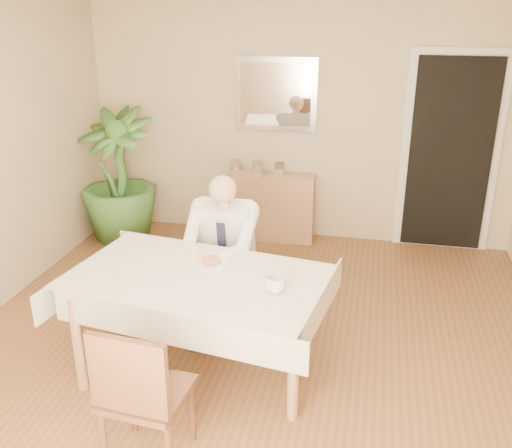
% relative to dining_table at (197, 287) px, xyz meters
% --- Properties ---
extents(room, '(5.00, 5.02, 2.60)m').
position_rel_dining_table_xyz_m(room, '(0.30, 0.16, 0.63)').
color(room, brown).
rests_on(room, ground).
extents(doorway, '(0.96, 0.07, 2.10)m').
position_rel_dining_table_xyz_m(doorway, '(1.85, 2.63, 0.33)').
color(doorway, silver).
rests_on(doorway, ground).
extents(mirror, '(0.86, 0.04, 0.76)m').
position_rel_dining_table_xyz_m(mirror, '(0.05, 2.63, 0.88)').
color(mirror, silver).
rests_on(mirror, room).
extents(dining_table, '(1.87, 1.28, 0.75)m').
position_rel_dining_table_xyz_m(dining_table, '(0.00, 0.00, 0.00)').
color(dining_table, '#A67953').
rests_on(dining_table, ground).
extents(chair_far, '(0.41, 0.41, 0.83)m').
position_rel_dining_table_xyz_m(chair_far, '(-0.00, 0.87, -0.21)').
color(chair_far, '#482716').
rests_on(chair_far, ground).
extents(chair_near, '(0.48, 0.48, 0.93)m').
position_rel_dining_table_xyz_m(chair_near, '(-0.03, -0.95, -0.14)').
color(chair_near, '#482716').
rests_on(chair_near, ground).
extents(seated_man, '(0.48, 0.72, 1.24)m').
position_rel_dining_table_xyz_m(seated_man, '(0.00, 0.59, 0.02)').
color(seated_man, silver).
rests_on(seated_man, ground).
extents(plate, '(0.26, 0.26, 0.02)m').
position_rel_dining_table_xyz_m(plate, '(0.04, 0.19, 0.09)').
color(plate, white).
rests_on(plate, dining_table).
extents(food, '(0.14, 0.14, 0.06)m').
position_rel_dining_table_xyz_m(food, '(0.04, 0.19, 0.11)').
color(food, '#8E5C3A').
rests_on(food, dining_table).
extents(knife, '(0.01, 0.13, 0.01)m').
position_rel_dining_table_xyz_m(knife, '(0.08, 0.13, 0.11)').
color(knife, silver).
rests_on(knife, dining_table).
extents(fork, '(0.01, 0.13, 0.01)m').
position_rel_dining_table_xyz_m(fork, '(0.00, 0.13, 0.11)').
color(fork, silver).
rests_on(fork, dining_table).
extents(coffee_mug, '(0.17, 0.17, 0.10)m').
position_rel_dining_table_xyz_m(coffee_mug, '(0.56, -0.11, 0.14)').
color(coffee_mug, white).
rests_on(coffee_mug, dining_table).
extents(sideboard, '(0.92, 0.36, 0.72)m').
position_rel_dining_table_xyz_m(sideboard, '(0.05, 2.48, -0.31)').
color(sideboard, '#A67953').
rests_on(sideboard, ground).
extents(photo_frame_left, '(0.10, 0.02, 0.14)m').
position_rel_dining_table_xyz_m(photo_frame_left, '(-0.37, 2.56, 0.12)').
color(photo_frame_left, silver).
rests_on(photo_frame_left, sideboard).
extents(photo_frame_center, '(0.10, 0.02, 0.14)m').
position_rel_dining_table_xyz_m(photo_frame_center, '(-0.13, 2.54, 0.12)').
color(photo_frame_center, silver).
rests_on(photo_frame_center, sideboard).
extents(photo_frame_right, '(0.10, 0.02, 0.14)m').
position_rel_dining_table_xyz_m(photo_frame_right, '(0.12, 2.53, 0.12)').
color(photo_frame_right, silver).
rests_on(photo_frame_right, sideboard).
extents(potted_palm, '(0.90, 0.90, 1.43)m').
position_rel_dining_table_xyz_m(potted_palm, '(-1.55, 2.13, 0.05)').
color(potted_palm, '#305D22').
rests_on(potted_palm, ground).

